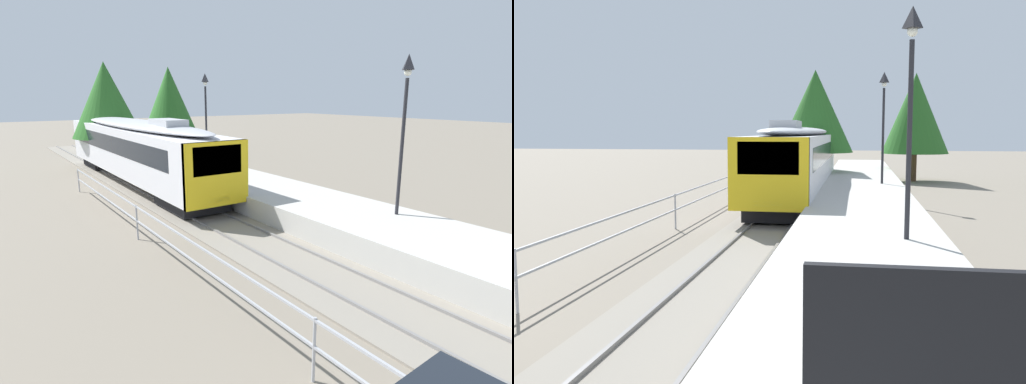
% 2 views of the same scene
% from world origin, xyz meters
% --- Properties ---
extents(ground_plane, '(160.00, 160.00, 0.00)m').
position_xyz_m(ground_plane, '(-3.00, 22.00, 0.00)').
color(ground_plane, slate).
extents(track_rails, '(3.20, 60.00, 0.14)m').
position_xyz_m(track_rails, '(0.00, 22.00, 0.03)').
color(track_rails, gray).
rests_on(track_rails, ground).
extents(commuter_train, '(2.82, 18.47, 3.74)m').
position_xyz_m(commuter_train, '(0.00, 30.16, 2.14)').
color(commuter_train, silver).
rests_on(commuter_train, track_rails).
extents(station_platform, '(3.90, 60.00, 0.90)m').
position_xyz_m(station_platform, '(3.25, 22.00, 0.45)').
color(station_platform, '#B7B5AD').
rests_on(station_platform, ground).
extents(platform_lamp_mid_platform, '(0.34, 0.34, 5.35)m').
position_xyz_m(platform_lamp_mid_platform, '(4.19, 15.89, 4.62)').
color(platform_lamp_mid_platform, '#232328').
rests_on(platform_lamp_mid_platform, station_platform).
extents(platform_lamp_far_end, '(0.34, 0.34, 5.35)m').
position_xyz_m(platform_lamp_far_end, '(4.19, 29.73, 4.62)').
color(platform_lamp_far_end, '#232328').
rests_on(platform_lamp_far_end, station_platform).
extents(carpark_fence, '(0.06, 36.06, 1.25)m').
position_xyz_m(carpark_fence, '(-3.30, 12.00, 0.91)').
color(carpark_fence, '#9EA0A5').
rests_on(carpark_fence, ground).
extents(tree_behind_carpark, '(4.52, 4.52, 7.38)m').
position_xyz_m(tree_behind_carpark, '(6.82, 41.27, 4.65)').
color(tree_behind_carpark, brown).
rests_on(tree_behind_carpark, ground).
extents(tree_behind_station_far, '(4.74, 4.74, 7.22)m').
position_xyz_m(tree_behind_station_far, '(0.33, 36.91, 4.67)').
color(tree_behind_station_far, brown).
rests_on(tree_behind_station_far, ground).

